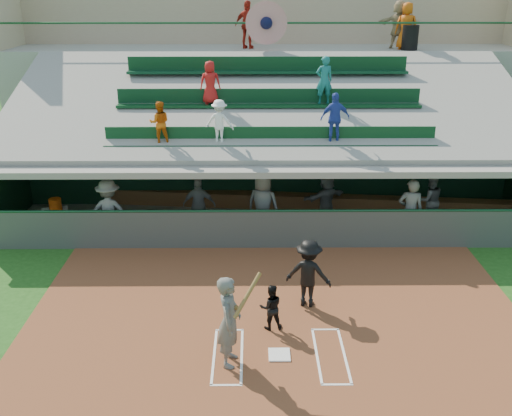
{
  "coord_description": "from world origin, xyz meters",
  "views": [
    {
      "loc": [
        -0.54,
        -9.48,
        6.92
      ],
      "look_at": [
        -0.44,
        3.5,
        1.8
      ],
      "focal_mm": 40.0,
      "sensor_mm": 36.0,
      "label": 1
    }
  ],
  "objects_px": {
    "catcher": "(271,307)",
    "trash_bin": "(410,38)",
    "home_plate": "(279,355)",
    "white_table": "(56,220)",
    "batter_at_plate": "(229,321)",
    "water_cooler": "(55,204)"
  },
  "relations": [
    {
      "from": "catcher",
      "to": "trash_bin",
      "type": "bearing_deg",
      "value": -122.86
    },
    {
      "from": "trash_bin",
      "to": "home_plate",
      "type": "bearing_deg",
      "value": -113.26
    },
    {
      "from": "catcher",
      "to": "white_table",
      "type": "bearing_deg",
      "value": -47.17
    },
    {
      "from": "batter_at_plate",
      "to": "trash_bin",
      "type": "bearing_deg",
      "value": 63.46
    },
    {
      "from": "trash_bin",
      "to": "water_cooler",
      "type": "bearing_deg",
      "value": -151.76
    },
    {
      "from": "trash_bin",
      "to": "batter_at_plate",
      "type": "bearing_deg",
      "value": -116.54
    },
    {
      "from": "batter_at_plate",
      "to": "catcher",
      "type": "distance_m",
      "value": 1.51
    },
    {
      "from": "white_table",
      "to": "batter_at_plate",
      "type": "bearing_deg",
      "value": -65.14
    },
    {
      "from": "home_plate",
      "to": "catcher",
      "type": "xyz_separation_m",
      "value": [
        -0.14,
        0.98,
        0.5
      ]
    },
    {
      "from": "water_cooler",
      "to": "batter_at_plate",
      "type": "bearing_deg",
      "value": -50.08
    },
    {
      "from": "home_plate",
      "to": "white_table",
      "type": "height_order",
      "value": "white_table"
    },
    {
      "from": "home_plate",
      "to": "water_cooler",
      "type": "height_order",
      "value": "water_cooler"
    },
    {
      "from": "white_table",
      "to": "trash_bin",
      "type": "height_order",
      "value": "trash_bin"
    },
    {
      "from": "home_plate",
      "to": "batter_at_plate",
      "type": "xyz_separation_m",
      "value": [
        -0.97,
        -0.2,
        0.92
      ]
    },
    {
      "from": "water_cooler",
      "to": "trash_bin",
      "type": "xyz_separation_m",
      "value": [
        11.69,
        6.28,
        4.18
      ]
    },
    {
      "from": "catcher",
      "to": "trash_bin",
      "type": "relative_size",
      "value": 1.15
    },
    {
      "from": "water_cooler",
      "to": "catcher",
      "type": "bearing_deg",
      "value": -40.14
    },
    {
      "from": "home_plate",
      "to": "trash_bin",
      "type": "distance_m",
      "value": 14.47
    },
    {
      "from": "catcher",
      "to": "white_table",
      "type": "height_order",
      "value": "catcher"
    },
    {
      "from": "batter_at_plate",
      "to": "white_table",
      "type": "bearing_deg",
      "value": 130.22
    },
    {
      "from": "home_plate",
      "to": "catcher",
      "type": "relative_size",
      "value": 0.42
    },
    {
      "from": "home_plate",
      "to": "water_cooler",
      "type": "xyz_separation_m",
      "value": [
        -6.33,
        6.2,
        0.83
      ]
    }
  ]
}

